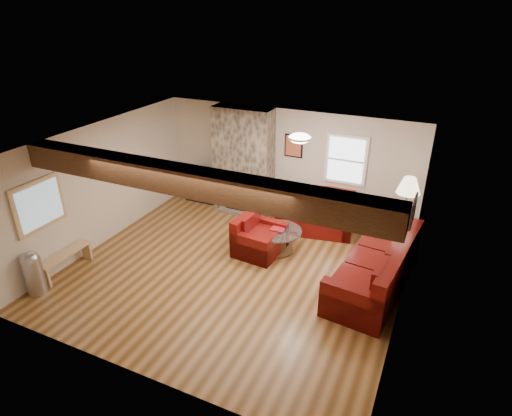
% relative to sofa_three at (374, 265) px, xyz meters
% --- Properties ---
extents(room, '(8.00, 8.00, 8.00)m').
position_rel_sofa_three_xyz_m(room, '(-2.48, -0.58, 0.78)').
color(room, brown).
rests_on(room, ground).
extents(floor, '(6.00, 6.00, 0.00)m').
position_rel_sofa_three_xyz_m(floor, '(-2.48, -0.58, -0.47)').
color(floor, brown).
rests_on(floor, ground).
extents(oak_beam, '(6.00, 0.36, 0.38)m').
position_rel_sofa_three_xyz_m(oak_beam, '(-2.48, -1.83, 1.84)').
color(oak_beam, '#331C0F').
rests_on(oak_beam, room).
extents(chimney_breast, '(1.40, 0.67, 2.50)m').
position_rel_sofa_three_xyz_m(chimney_breast, '(-3.48, 1.92, 0.75)').
color(chimney_breast, '#38332B').
rests_on(chimney_breast, floor).
extents(back_window, '(0.90, 0.08, 1.10)m').
position_rel_sofa_three_xyz_m(back_window, '(-1.13, 2.13, 1.08)').
color(back_window, white).
rests_on(back_window, room).
extents(hatch_window, '(0.08, 1.00, 0.90)m').
position_rel_sofa_three_xyz_m(hatch_window, '(-5.44, -2.08, 0.98)').
color(hatch_window, tan).
rests_on(hatch_window, room).
extents(ceiling_dome, '(0.40, 0.40, 0.18)m').
position_rel_sofa_three_xyz_m(ceiling_dome, '(-1.58, 0.32, 1.97)').
color(ceiling_dome, white).
rests_on(ceiling_dome, room).
extents(artwork_back, '(0.42, 0.06, 0.52)m').
position_rel_sofa_three_xyz_m(artwork_back, '(-2.33, 2.13, 1.23)').
color(artwork_back, black).
rests_on(artwork_back, room).
extents(artwork_right, '(0.06, 0.55, 0.42)m').
position_rel_sofa_three_xyz_m(artwork_right, '(0.48, -0.28, 1.28)').
color(artwork_right, black).
rests_on(artwork_right, room).
extents(sofa_three, '(1.29, 2.54, 0.94)m').
position_rel_sofa_three_xyz_m(sofa_three, '(0.00, 0.00, 0.00)').
color(sofa_three, '#4C050A').
rests_on(sofa_three, floor).
extents(loveseat, '(1.78, 1.21, 0.87)m').
position_rel_sofa_three_xyz_m(loveseat, '(-1.59, 1.65, -0.04)').
color(loveseat, '#4C050A').
rests_on(loveseat, floor).
extents(armchair_red, '(0.92, 1.03, 0.78)m').
position_rel_sofa_three_xyz_m(armchair_red, '(-2.30, 0.25, -0.08)').
color(armchair_red, '#4C050A').
rests_on(armchair_red, floor).
extents(coffee_table, '(0.98, 0.98, 0.51)m').
position_rel_sofa_three_xyz_m(coffee_table, '(-2.00, 0.45, -0.23)').
color(coffee_table, '#4D3218').
rests_on(coffee_table, floor).
extents(tv_cabinet, '(0.98, 0.39, 0.49)m').
position_rel_sofa_three_xyz_m(tv_cabinet, '(-4.59, 1.95, -0.23)').
color(tv_cabinet, black).
rests_on(tv_cabinet, floor).
extents(television, '(0.76, 0.10, 0.44)m').
position_rel_sofa_three_xyz_m(television, '(-4.59, 1.95, 0.24)').
color(television, black).
rests_on(television, tv_cabinet).
extents(floor_lamp, '(0.44, 0.44, 1.70)m').
position_rel_sofa_three_xyz_m(floor_lamp, '(0.27, 1.24, 0.98)').
color(floor_lamp, '#A88346').
rests_on(floor_lamp, floor).
extents(pine_bench, '(0.25, 1.09, 0.41)m').
position_rel_sofa_three_xyz_m(pine_bench, '(-5.31, -1.90, -0.27)').
color(pine_bench, tan).
rests_on(pine_bench, floor).
extents(pedal_bin, '(0.40, 0.40, 0.82)m').
position_rel_sofa_three_xyz_m(pedal_bin, '(-5.30, -2.59, -0.06)').
color(pedal_bin, '#A8A8AD').
rests_on(pedal_bin, floor).
extents(coal_bucket, '(0.38, 0.38, 0.36)m').
position_rel_sofa_three_xyz_m(coal_bucket, '(-2.94, 1.58, -0.29)').
color(coal_bucket, slate).
rests_on(coal_bucket, floor).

